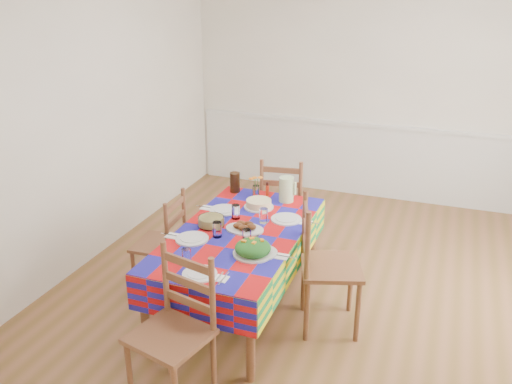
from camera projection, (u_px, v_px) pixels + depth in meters
room at (328, 146)px, 4.13m from camera, size 4.58×5.08×2.78m
wainscot at (372, 158)px, 6.61m from camera, size 4.41×0.06×0.92m
dining_table at (240, 240)px, 4.28m from camera, size 0.95×1.77×0.69m
setting_near_head at (196, 267)px, 3.67m from camera, size 0.38×0.26×0.11m
setting_left_near at (200, 235)px, 4.13m from camera, size 0.46×0.28×0.12m
setting_left_far at (227, 210)px, 4.56m from camera, size 0.45×0.27×0.12m
setting_right_near at (256, 247)px, 3.95m from camera, size 0.45×0.26×0.12m
setting_right_far at (279, 218)px, 4.42m from camera, size 0.48×0.27×0.12m
meat_platter at (245, 227)px, 4.26m from camera, size 0.31×0.22×0.06m
salad_platter at (253, 249)px, 3.88m from camera, size 0.29×0.29×0.12m
pasta_bowl at (211, 221)px, 4.33m from camera, size 0.21×0.21×0.08m
cake at (259, 204)px, 4.68m from camera, size 0.26×0.26×0.07m
serving_utensils at (253, 237)px, 4.15m from camera, size 0.13×0.29×0.01m
flower_vase at (256, 188)px, 4.89m from camera, size 0.13×0.10×0.20m
hot_sauce at (267, 189)px, 4.91m from camera, size 0.03×0.03×0.13m
green_pitcher at (286, 189)px, 4.79m from camera, size 0.13×0.13×0.22m
tea_pitcher at (235, 182)px, 5.00m from camera, size 0.09×0.09×0.19m
name_card at (192, 281)px, 3.54m from camera, size 0.08×0.02×0.02m
chair_near at (175, 332)px, 3.36m from camera, size 0.53×0.52×1.01m
chair_far at (283, 204)px, 5.29m from camera, size 0.49×0.47×0.97m
chair_left at (163, 244)px, 4.57m from camera, size 0.41×0.42×0.90m
chair_right at (325, 266)px, 4.08m from camera, size 0.57×0.58×1.05m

